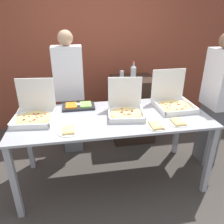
{
  "coord_description": "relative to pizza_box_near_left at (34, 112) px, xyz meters",
  "views": [
    {
      "loc": [
        -0.39,
        -2.24,
        2.0
      ],
      "look_at": [
        0.0,
        0.0,
        0.96
      ],
      "focal_mm": 35.0,
      "sensor_mm": 36.0,
      "label": 1
    }
  ],
  "objects": [
    {
      "name": "paper_plate_front_right",
      "position": [
        1.53,
        -0.38,
        -0.06
      ],
      "size": [
        0.22,
        0.22,
        0.03
      ],
      "color": "white",
      "rests_on": "buffet_table"
    },
    {
      "name": "pizza_box_near_left",
      "position": [
        0.0,
        0.0,
        0.0
      ],
      "size": [
        0.46,
        0.48,
        0.42
      ],
      "rotation": [
        0.0,
        0.0,
        -0.1
      ],
      "color": "white",
      "rests_on": "buffet_table"
    },
    {
      "name": "paper_plate_front_left",
      "position": [
        1.27,
        -0.42,
        -0.06
      ],
      "size": [
        0.21,
        0.21,
        0.03
      ],
      "color": "white",
      "rests_on": "buffet_table"
    },
    {
      "name": "person_guest_cap",
      "position": [
        0.38,
        0.7,
        -0.04
      ],
      "size": [
        0.4,
        0.22,
        1.8
      ],
      "rotation": [
        0.0,
        0.0,
        3.14
      ],
      "color": "slate",
      "rests_on": "ground_plane"
    },
    {
      "name": "ground_plane",
      "position": [
        0.86,
        -0.08,
        -0.98
      ],
      "size": [
        16.0,
        16.0,
        0.0
      ],
      "primitive_type": "plane",
      "color": "#423D38"
    },
    {
      "name": "sideboard_podium",
      "position": [
        1.38,
        0.92,
        -0.45
      ],
      "size": [
        0.67,
        0.59,
        1.06
      ],
      "color": "black",
      "rests_on": "ground_plane"
    },
    {
      "name": "soda_bottle",
      "position": [
        1.34,
        0.82,
        0.2
      ],
      "size": [
        0.08,
        0.08,
        0.28
      ],
      "color": "#B7BCC1",
      "rests_on": "sideboard_podium"
    },
    {
      "name": "buffet_table",
      "position": [
        0.86,
        -0.08,
        -0.18
      ],
      "size": [
        2.22,
        0.93,
        0.91
      ],
      "color": "#A8AAB2",
      "rests_on": "ground_plane"
    },
    {
      "name": "brick_wall_behind",
      "position": [
        0.86,
        1.62,
        0.42
      ],
      "size": [
        10.0,
        0.06,
        2.8
      ],
      "color": "brown",
      "rests_on": "ground_plane"
    },
    {
      "name": "soda_can_silver",
      "position": [
        1.19,
        0.91,
        0.14
      ],
      "size": [
        0.07,
        0.07,
        0.12
      ],
      "color": "silver",
      "rests_on": "sideboard_podium"
    },
    {
      "name": "pizza_box_far_left",
      "position": [
        1.66,
        0.06,
        0.0
      ],
      "size": [
        0.46,
        0.47,
        0.44
      ],
      "rotation": [
        0.0,
        0.0,
        0.03
      ],
      "color": "white",
      "rests_on": "buffet_table"
    },
    {
      "name": "pizza_box_near_right",
      "position": [
        1.03,
        -0.06,
        -0.0
      ],
      "size": [
        0.46,
        0.47,
        0.4
      ],
      "rotation": [
        0.0,
        0.0,
        -0.14
      ],
      "color": "white",
      "rests_on": "buffet_table"
    },
    {
      "name": "person_guest_plaid",
      "position": [
        2.27,
        0.09,
        -0.04
      ],
      "size": [
        0.22,
        0.4,
        1.79
      ],
      "rotation": [
        0.0,
        0.0,
        1.57
      ],
      "color": "slate",
      "rests_on": "ground_plane"
    },
    {
      "name": "veggie_tray",
      "position": [
        0.49,
        0.23,
        -0.05
      ],
      "size": [
        0.4,
        0.22,
        0.05
      ],
      "color": "#28282D",
      "rests_on": "buffet_table"
    },
    {
      "name": "paper_plate_front_center",
      "position": [
        0.37,
        -0.36,
        -0.06
      ],
      "size": [
        0.24,
        0.24,
        0.03
      ],
      "color": "white",
      "rests_on": "buffet_table"
    }
  ]
}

